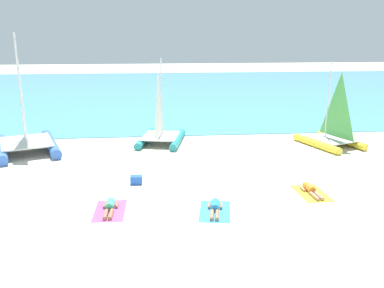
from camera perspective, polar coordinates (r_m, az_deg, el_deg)
ground_plane at (r=24.50m, az=-1.07°, el=0.27°), size 120.00×120.00×0.00m
ocean_water at (r=45.48m, az=-3.13°, el=7.24°), size 120.00×40.00×0.05m
sailboat_teal at (r=24.15m, az=-4.30°, el=1.77°), size 3.07×4.11×4.84m
sailboat_blue at (r=23.97m, az=-21.75°, el=1.13°), size 4.47×5.54×6.25m
sailboat_yellow at (r=24.79m, az=18.44°, el=1.31°), size 3.36×4.14×4.66m
towel_left at (r=15.64m, az=-11.13°, el=-8.89°), size 1.13×1.92×0.01m
sunbather_left at (r=15.65m, az=-11.13°, el=-8.38°), size 0.55×1.56×0.30m
towel_middle at (r=15.32m, az=3.14°, el=-9.14°), size 1.41×2.06×0.01m
sunbather_middle at (r=15.33m, az=3.15°, el=-8.61°), size 0.67×1.57×0.30m
towel_right at (r=17.56m, az=15.96°, el=-6.47°), size 1.22×1.96×0.01m
sunbather_right at (r=17.57m, az=15.90°, el=-6.01°), size 0.57×1.57×0.30m
cooler_box at (r=18.00m, az=-7.60°, el=-4.87°), size 0.50×0.36×0.36m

